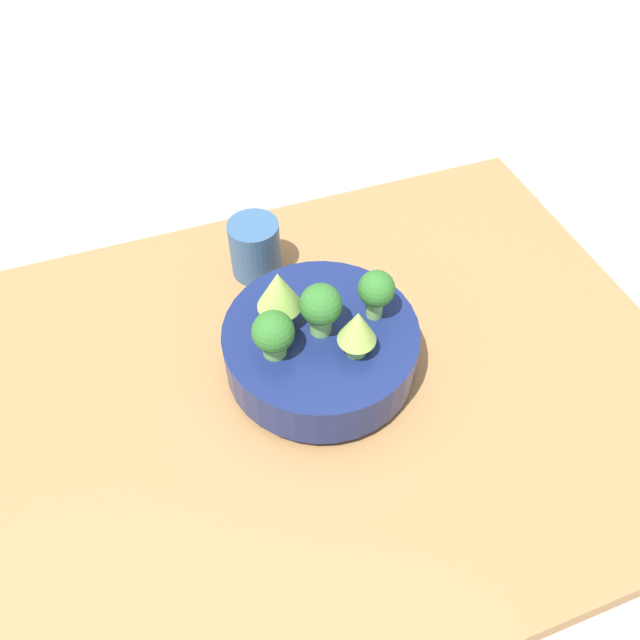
% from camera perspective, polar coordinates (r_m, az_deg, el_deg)
% --- Properties ---
extents(ground_plane, '(6.00, 6.00, 0.00)m').
position_cam_1_polar(ground_plane, '(0.87, 0.56, -7.39)').
color(ground_plane, '#ADA89E').
extents(table, '(0.94, 0.72, 0.05)m').
position_cam_1_polar(table, '(0.85, 0.57, -6.46)').
color(table, '#9E7042').
rests_on(table, ground_plane).
extents(bowl, '(0.25, 0.25, 0.08)m').
position_cam_1_polar(bowl, '(0.80, 0.00, -2.50)').
color(bowl, navy).
rests_on(bowl, table).
extents(romanesco_piece_far, '(0.05, 0.05, 0.07)m').
position_cam_1_polar(romanesco_piece_far, '(0.72, 3.44, -0.83)').
color(romanesco_piece_far, '#7AB256').
rests_on(romanesco_piece_far, bowl).
extents(broccoli_floret_right, '(0.05, 0.05, 0.06)m').
position_cam_1_polar(broccoli_floret_right, '(0.73, -4.29, -1.24)').
color(broccoli_floret_right, '#6BA34C').
rests_on(broccoli_floret_right, bowl).
extents(broccoli_floret_left, '(0.05, 0.05, 0.07)m').
position_cam_1_polar(broccoli_floret_left, '(0.76, 5.17, 2.67)').
color(broccoli_floret_left, '#7AB256').
rests_on(broccoli_floret_left, bowl).
extents(broccoli_floret_center, '(0.05, 0.05, 0.07)m').
position_cam_1_polar(broccoli_floret_center, '(0.74, 0.00, 1.18)').
color(broccoli_floret_center, '#7AB256').
rests_on(broccoli_floret_center, bowl).
extents(romanesco_piece_near, '(0.06, 0.06, 0.09)m').
position_cam_1_polar(romanesco_piece_near, '(0.75, -3.80, 2.63)').
color(romanesco_piece_near, '#609347').
rests_on(romanesco_piece_near, bowl).
extents(cup, '(0.08, 0.08, 0.09)m').
position_cam_1_polar(cup, '(0.93, -5.96, 6.55)').
color(cup, '#33567F').
rests_on(cup, table).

